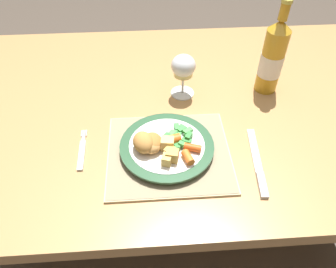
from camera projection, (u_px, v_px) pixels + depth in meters
name	position (u px, v px, depth m)	size (l,w,h in m)	color
ground_plane	(177.00, 229.00, 1.47)	(6.00, 6.00, 0.00)	#4C4238
dining_table	(180.00, 123.00, 1.01)	(1.50, 0.88, 0.74)	#AD7F4C
placemat	(169.00, 153.00, 0.81)	(0.30, 0.27, 0.01)	#CCB789
dinner_plate	(167.00, 147.00, 0.80)	(0.23, 0.23, 0.02)	white
breaded_croquettes	(148.00, 143.00, 0.77)	(0.08, 0.08, 0.04)	#B77F3D
green_beans_pile	(179.00, 135.00, 0.81)	(0.08, 0.09, 0.02)	green
glazed_carrots	(181.00, 146.00, 0.78)	(0.10, 0.09, 0.02)	orange
fork	(82.00, 152.00, 0.81)	(0.02, 0.14, 0.01)	silver
table_knife	(258.00, 167.00, 0.78)	(0.04, 0.22, 0.01)	silver
wine_glass	(183.00, 68.00, 0.92)	(0.07, 0.07, 0.13)	silver
bottle	(272.00, 58.00, 0.92)	(0.07, 0.07, 0.27)	gold
roast_potatoes	(169.00, 151.00, 0.76)	(0.04, 0.08, 0.03)	gold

